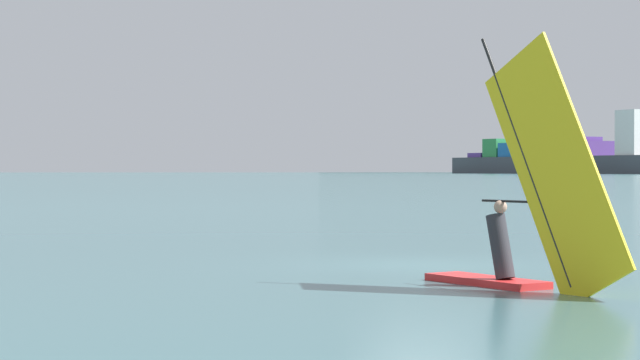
# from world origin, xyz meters

# --- Properties ---
(ground_plane) EXTENTS (4000.00, 4000.00, 0.00)m
(ground_plane) POSITION_xyz_m (0.00, 0.00, 0.00)
(ground_plane) COLOR #386066
(windsurfer) EXTENTS (4.33, 1.90, 4.39)m
(windsurfer) POSITION_xyz_m (3.83, -3.10, 1.12)
(windsurfer) COLOR red
(windsurfer) RESTS_ON ground_plane
(cargo_ship) EXTENTS (156.79, 88.90, 37.39)m
(cargo_ship) POSITION_xyz_m (-261.96, 561.44, 8.75)
(cargo_ship) COLOR #3F444C
(cargo_ship) RESTS_ON ground_plane
(channel_buoy) EXTENTS (1.14, 1.14, 2.48)m
(channel_buoy) POSITION_xyz_m (-10.47, 30.82, 1.13)
(channel_buoy) COLOR red
(channel_buoy) RESTS_ON ground_plane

